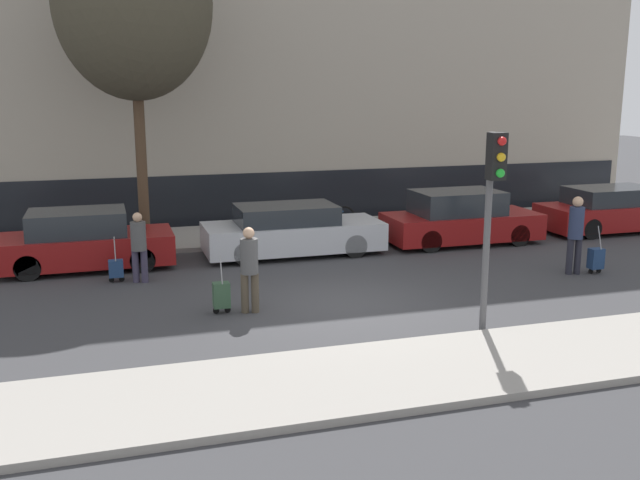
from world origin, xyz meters
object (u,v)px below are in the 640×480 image
(parked_car_3, at_px, (615,210))
(pedestrian_right, at_px, (576,230))
(traffic_light, at_px, (493,192))
(parked_bicycle, at_px, (327,219))
(parked_car_1, at_px, (292,231))
(trolley_right, at_px, (596,259))
(parked_car_0, at_px, (84,242))
(pedestrian_left, at_px, (139,243))
(trolley_center, at_px, (221,295))
(bare_tree_near_crossing, at_px, (133,3))
(parked_car_2, at_px, (460,219))
(pedestrian_center, at_px, (249,265))
(trolley_left, at_px, (116,269))

(parked_car_3, bearing_deg, pedestrian_right, -137.53)
(traffic_light, height_order, parked_bicycle, traffic_light)
(parked_car_1, height_order, trolley_right, parked_car_1)
(parked_car_0, relative_size, trolley_right, 3.58)
(parked_car_0, xyz_separation_m, traffic_light, (6.92, -6.89, 1.88))
(pedestrian_left, xyz_separation_m, trolley_center, (1.38, -2.74, -0.53))
(parked_car_3, relative_size, trolley_right, 4.11)
(parked_bicycle, xyz_separation_m, bare_tree_near_crossing, (-5.25, -0.37, 5.86))
(parked_car_2, bearing_deg, parked_car_1, 179.47)
(pedestrian_left, bearing_deg, pedestrian_center, -36.14)
(trolley_left, distance_m, trolley_center, 3.49)
(trolley_left, relative_size, trolley_center, 0.90)
(trolley_center, height_order, traffic_light, traffic_light)
(pedestrian_right, distance_m, bare_tree_near_crossing, 12.15)
(parked_car_2, bearing_deg, parked_car_0, 179.55)
(parked_car_0, height_order, pedestrian_center, pedestrian_center)
(pedestrian_center, height_order, trolley_right, pedestrian_center)
(pedestrian_left, xyz_separation_m, bare_tree_near_crossing, (0.32, 3.36, 5.45))
(traffic_light, bearing_deg, parked_car_1, 104.49)
(parked_car_2, xyz_separation_m, pedestrian_right, (0.95, -3.79, 0.37))
(trolley_center, bearing_deg, pedestrian_center, -12.08)
(pedestrian_center, distance_m, parked_bicycle, 7.55)
(bare_tree_near_crossing, bearing_deg, trolley_left, -104.82)
(parked_car_2, distance_m, pedestrian_right, 3.93)
(parked_car_1, xyz_separation_m, bare_tree_near_crossing, (-3.61, 1.74, 5.72))
(bare_tree_near_crossing, bearing_deg, traffic_light, -57.96)
(pedestrian_right, relative_size, traffic_light, 0.52)
(parked_car_3, distance_m, pedestrian_left, 14.16)
(trolley_center, xyz_separation_m, pedestrian_right, (8.35, 0.53, 0.69))
(trolley_right, bearing_deg, bare_tree_near_crossing, 150.27)
(pedestrian_center, height_order, trolley_center, pedestrian_center)
(pedestrian_center, distance_m, traffic_light, 4.74)
(parked_car_1, height_order, pedestrian_center, pedestrian_center)
(parked_car_1, bearing_deg, trolley_right, -31.86)
(pedestrian_left, relative_size, pedestrian_center, 0.94)
(pedestrian_right, bearing_deg, parked_car_3, -126.99)
(parked_car_2, bearing_deg, pedestrian_center, -147.12)
(parked_car_2, distance_m, pedestrian_center, 8.17)
(trolley_left, xyz_separation_m, pedestrian_center, (2.44, -3.05, 0.65))
(parked_car_0, relative_size, traffic_light, 1.15)
(trolley_center, relative_size, trolley_right, 1.01)
(trolley_right, bearing_deg, pedestrian_left, 167.27)
(parked_car_1, xyz_separation_m, trolley_center, (-2.55, -4.36, -0.26))
(pedestrian_center, bearing_deg, parked_car_2, 45.02)
(pedestrian_right, bearing_deg, bare_tree_near_crossing, -20.14)
(parked_car_3, distance_m, trolley_center, 13.44)
(parked_car_1, relative_size, trolley_left, 4.43)
(parked_car_0, relative_size, pedestrian_left, 2.56)
(parked_car_3, distance_m, pedestrian_center, 12.98)
(trolley_left, bearing_deg, trolley_right, -13.08)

